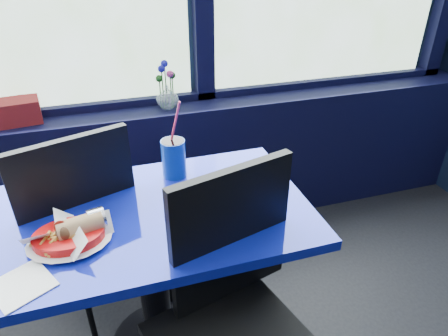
% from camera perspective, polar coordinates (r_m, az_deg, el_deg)
% --- Properties ---
extents(window_sill, '(5.00, 0.26, 0.80)m').
position_cam_1_polar(window_sill, '(2.41, -20.18, -2.09)').
color(window_sill, black).
rests_on(window_sill, ground).
extents(near_table, '(1.20, 0.70, 0.75)m').
position_cam_1_polar(near_table, '(1.60, -10.58, -11.49)').
color(near_table, black).
rests_on(near_table, ground).
extents(chair_near_front, '(0.56, 0.57, 1.02)m').
position_cam_1_polar(chair_near_front, '(1.36, 1.33, -19.01)').
color(chair_near_front, black).
rests_on(chair_near_front, ground).
extents(chair_near_back, '(0.58, 0.58, 1.02)m').
position_cam_1_polar(chair_near_back, '(1.79, -17.70, -6.68)').
color(chair_near_back, black).
rests_on(chair_near_back, ground).
extents(flower_vase, '(0.13, 0.13, 0.26)m').
position_cam_1_polar(flower_vase, '(2.21, -8.13, 10.41)').
color(flower_vase, silver).
rests_on(flower_vase, window_sill).
extents(food_basket, '(0.27, 0.27, 0.09)m').
position_cam_1_polar(food_basket, '(1.40, -21.08, -8.88)').
color(food_basket, red).
rests_on(food_basket, near_table).
extents(ketchup_bottle, '(0.06, 0.06, 0.24)m').
position_cam_1_polar(ketchup_bottle, '(1.59, -16.78, 0.27)').
color(ketchup_bottle, red).
rests_on(ketchup_bottle, near_table).
extents(soda_cup, '(0.10, 0.10, 0.33)m').
position_cam_1_polar(soda_cup, '(1.64, -7.20, 1.52)').
color(soda_cup, navy).
rests_on(soda_cup, near_table).
extents(napkin, '(0.21, 0.21, 0.00)m').
position_cam_1_polar(napkin, '(1.33, -26.89, -14.66)').
color(napkin, white).
rests_on(napkin, near_table).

